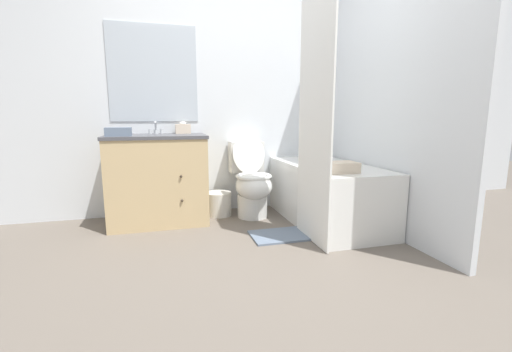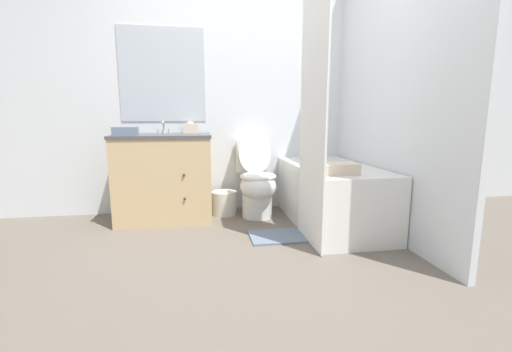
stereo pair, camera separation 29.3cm
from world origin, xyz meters
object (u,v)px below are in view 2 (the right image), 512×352
object	(u,v)px
bath_towel_folded	(339,169)
tissue_box	(190,128)
toilet	(257,182)
wastebasket	(224,203)
sink_faucet	(164,130)
bath_mat	(278,236)
bathtub	(331,195)
hand_towel_folded	(125,131)
vanity_cabinet	(164,176)

from	to	relation	value
bath_towel_folded	tissue_box	bearing A→B (deg)	137.25
toilet	wastebasket	distance (m)	0.41
sink_faucet	wastebasket	size ratio (longest dim) A/B	0.54
wastebasket	bath_mat	xyz separation A→B (m)	(0.40, -0.77, -0.11)
tissue_box	bath_mat	size ratio (longest dim) A/B	0.31
toilet	wastebasket	world-z (taller)	toilet
bathtub	wastebasket	distance (m)	1.10
sink_faucet	hand_towel_folded	size ratio (longest dim) A/B	0.66
bathtub	bath_mat	xyz separation A→B (m)	(-0.57, -0.28, -0.28)
hand_towel_folded	sink_faucet	bearing A→B (deg)	47.75
tissue_box	bath_mat	world-z (taller)	tissue_box
wastebasket	sink_faucet	bearing A→B (deg)	168.51
vanity_cabinet	bath_towel_folded	size ratio (longest dim) A/B	3.31
bathtub	bath_towel_folded	xyz separation A→B (m)	(-0.13, -0.46, 0.32)
vanity_cabinet	sink_faucet	xyz separation A→B (m)	(-0.00, 0.19, 0.45)
bathtub	tissue_box	distance (m)	1.56
vanity_cabinet	wastebasket	xyz separation A→B (m)	(0.59, 0.07, -0.31)
bath_towel_folded	hand_towel_folded	bearing A→B (deg)	157.15
toilet	tissue_box	xyz separation A→B (m)	(-0.65, 0.24, 0.54)
vanity_cabinet	sink_faucet	world-z (taller)	sink_faucet
bath_towel_folded	wastebasket	bearing A→B (deg)	131.48
hand_towel_folded	bath_mat	bearing A→B (deg)	-23.18
bathtub	tissue_box	size ratio (longest dim) A/B	9.59
wastebasket	vanity_cabinet	bearing A→B (deg)	-173.31
hand_towel_folded	vanity_cabinet	bearing A→B (deg)	26.03
vanity_cabinet	wastebasket	bearing A→B (deg)	6.69
vanity_cabinet	wastebasket	world-z (taller)	vanity_cabinet
toilet	bath_mat	size ratio (longest dim) A/B	1.75
toilet	vanity_cabinet	bearing A→B (deg)	177.17
vanity_cabinet	tissue_box	distance (m)	0.56
vanity_cabinet	toilet	xyz separation A→B (m)	(0.91, -0.04, -0.08)
sink_faucet	tissue_box	size ratio (longest dim) A/B	0.96
vanity_cabinet	bath_towel_folded	world-z (taller)	vanity_cabinet
sink_faucet	vanity_cabinet	bearing A→B (deg)	-90.00
hand_towel_folded	wastebasket	bearing A→B (deg)	13.76
bathtub	bath_towel_folded	world-z (taller)	bath_towel_folded
tissue_box	bath_towel_folded	bearing A→B (deg)	-42.75
tissue_box	bath_towel_folded	world-z (taller)	tissue_box
vanity_cabinet	toilet	distance (m)	0.91
bath_towel_folded	bath_mat	world-z (taller)	bath_towel_folded
bathtub	hand_towel_folded	distance (m)	1.98
wastebasket	bath_towel_folded	bearing A→B (deg)	-48.52
tissue_box	bathtub	bearing A→B (deg)	-25.43
bathtub	tissue_box	xyz separation A→B (m)	(-1.30, 0.62, 0.61)
vanity_cabinet	bath_towel_folded	bearing A→B (deg)	-31.69
toilet	wastebasket	xyz separation A→B (m)	(-0.32, 0.11, -0.23)
hand_towel_folded	bath_towel_folded	xyz separation A→B (m)	(1.74, -0.73, -0.27)
tissue_box	bath_mat	distance (m)	1.45
bath_mat	toilet	bearing A→B (deg)	96.45
vanity_cabinet	hand_towel_folded	size ratio (longest dim) A/B	4.25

